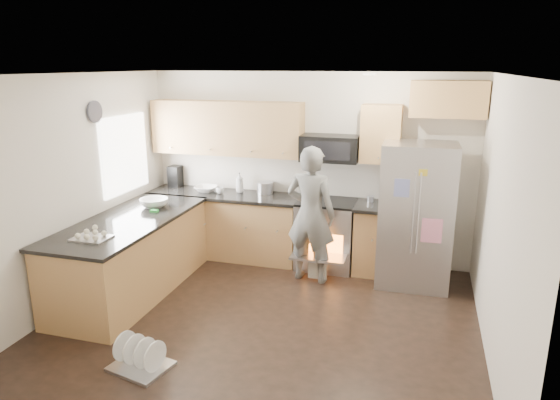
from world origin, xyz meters
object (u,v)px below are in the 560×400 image
(stove_range, at_px, (327,219))
(refrigerator, at_px, (416,215))
(person, at_px, (311,215))
(dish_rack, at_px, (140,360))

(stove_range, bearing_deg, refrigerator, -11.87)
(refrigerator, distance_m, person, 1.29)
(refrigerator, relative_size, dish_rack, 3.06)
(refrigerator, height_order, person, refrigerator)
(refrigerator, relative_size, person, 1.03)
(stove_range, relative_size, refrigerator, 1.00)
(refrigerator, bearing_deg, person, -169.83)
(person, xyz_separation_m, dish_rack, (-1.05, -2.35, -0.79))
(person, relative_size, dish_rack, 2.98)
(stove_range, height_order, refrigerator, same)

